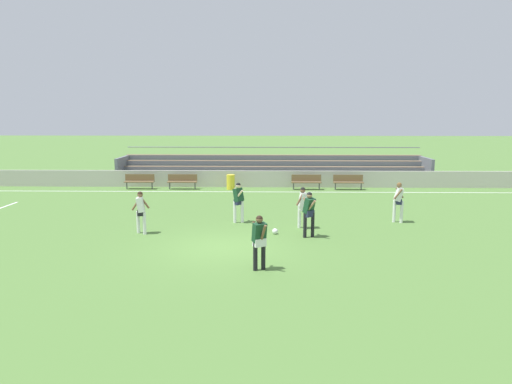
% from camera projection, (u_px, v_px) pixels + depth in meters
% --- Properties ---
extents(ground_plane, '(160.00, 160.00, 0.00)m').
position_uv_depth(ground_plane, '(223.00, 248.00, 16.02)').
color(ground_plane, '#517A38').
extents(field_line_sideline, '(44.00, 0.12, 0.01)m').
position_uv_depth(field_line_sideline, '(241.00, 192.00, 27.36)').
color(field_line_sideline, white).
rests_on(field_line_sideline, ground).
extents(sideline_wall, '(48.00, 0.16, 1.04)m').
position_uv_depth(sideline_wall, '(243.00, 179.00, 29.05)').
color(sideline_wall, '#BCB7AD').
rests_on(sideline_wall, ground).
extents(bleacher_stand, '(20.61, 3.12, 2.24)m').
position_uv_depth(bleacher_stand, '(273.00, 168.00, 31.29)').
color(bleacher_stand, '#897051').
rests_on(bleacher_stand, ground).
extents(bench_near_bin, '(1.80, 0.40, 0.90)m').
position_uv_depth(bench_near_bin, '(348.00, 181.00, 28.06)').
color(bench_near_bin, brown).
rests_on(bench_near_bin, ground).
extents(bench_near_wall_gap, '(1.80, 0.40, 0.90)m').
position_uv_depth(bench_near_wall_gap, '(182.00, 180.00, 28.28)').
color(bench_near_wall_gap, brown).
rests_on(bench_near_wall_gap, ground).
extents(bench_centre_sideline, '(1.80, 0.40, 0.90)m').
position_uv_depth(bench_centre_sideline, '(140.00, 180.00, 28.34)').
color(bench_centre_sideline, brown).
rests_on(bench_centre_sideline, ground).
extents(bench_far_left, '(1.80, 0.40, 0.90)m').
position_uv_depth(bench_far_left, '(306.00, 181.00, 28.12)').
color(bench_far_left, brown).
rests_on(bench_far_left, ground).
extents(trash_bin, '(0.50, 0.50, 0.90)m').
position_uv_depth(trash_bin, '(231.00, 182.00, 28.17)').
color(trash_bin, yellow).
rests_on(trash_bin, ground).
extents(player_dark_dropping_back, '(0.51, 0.72, 1.72)m').
position_uv_depth(player_dark_dropping_back, '(309.00, 210.00, 17.20)').
color(player_dark_dropping_back, black).
rests_on(player_dark_dropping_back, ground).
extents(player_white_on_ball, '(0.56, 0.45, 1.68)m').
position_uv_depth(player_white_on_ball, '(303.00, 204.00, 18.53)').
color(player_white_on_ball, white).
rests_on(player_white_on_ball, ground).
extents(player_dark_pressing_high, '(0.48, 0.61, 1.65)m').
position_uv_depth(player_dark_pressing_high, '(259.00, 238.00, 13.59)').
color(player_dark_pressing_high, black).
rests_on(player_dark_pressing_high, ground).
extents(player_white_trailing_run, '(0.62, 0.45, 1.65)m').
position_uv_depth(player_white_trailing_run, '(141.00, 209.00, 17.73)').
color(player_white_trailing_run, white).
rests_on(player_white_trailing_run, ground).
extents(player_dark_deep_cover, '(0.51, 0.73, 1.71)m').
position_uv_depth(player_dark_deep_cover, '(238.00, 199.00, 19.52)').
color(player_dark_deep_cover, white).
rests_on(player_dark_deep_cover, ground).
extents(player_white_wide_left, '(0.54, 0.47, 1.72)m').
position_uv_depth(player_white_wide_left, '(399.00, 199.00, 19.54)').
color(player_white_wide_left, white).
rests_on(player_white_wide_left, ground).
extents(soccer_ball, '(0.22, 0.22, 0.22)m').
position_uv_depth(soccer_ball, '(275.00, 231.00, 17.80)').
color(soccer_ball, white).
rests_on(soccer_ball, ground).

